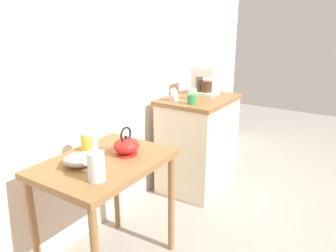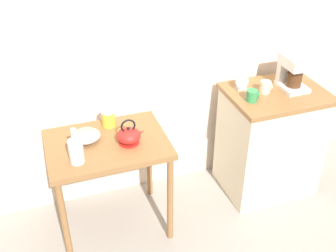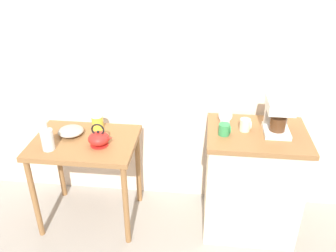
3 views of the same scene
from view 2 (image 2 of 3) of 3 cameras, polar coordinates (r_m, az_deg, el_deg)
The scene contains 12 objects.
ground_plane at distance 3.37m, azimuth 4.15°, elevation -10.95°, with size 8.00×8.00×0.00m, color gray.
back_wall at distance 3.05m, azimuth 3.54°, elevation 15.07°, with size 4.40×0.10×2.80m, color beige.
wooden_table at distance 2.82m, azimuth -8.21°, elevation -3.99°, with size 0.79×0.58×0.76m.
kitchen_counter at distance 3.39m, azimuth 13.67°, elevation -1.97°, with size 0.72×0.56×0.88m.
bowl_stoneware at distance 2.78m, azimuth -11.21°, elevation -1.32°, with size 0.20×0.20×0.06m.
teakettle at distance 2.70m, azimuth -5.35°, elevation -1.31°, with size 0.19×0.16×0.18m.
glass_carafe_vase at distance 2.57m, azimuth -12.47°, elevation -3.29°, with size 0.09×0.09×0.24m.
canister_enamel at distance 2.89m, azimuth -8.17°, elevation 1.08°, with size 0.09×0.09×0.12m.
coffee_maker at distance 3.19m, azimuth 16.75°, elevation 7.34°, with size 0.18×0.22×0.26m.
mug_tall_green at distance 2.98m, azimuth 11.45°, elevation 4.10°, with size 0.09×0.08×0.08m.
mug_small_cream at distance 3.11m, azimuth 13.20°, elevation 5.22°, with size 0.08×0.08×0.09m.
table_clock at distance 3.12m, azimuth 10.05°, elevation 5.82°, with size 0.10×0.05×0.11m.
Camera 2 is at (-1.02, -2.21, 2.33)m, focal length 44.56 mm.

